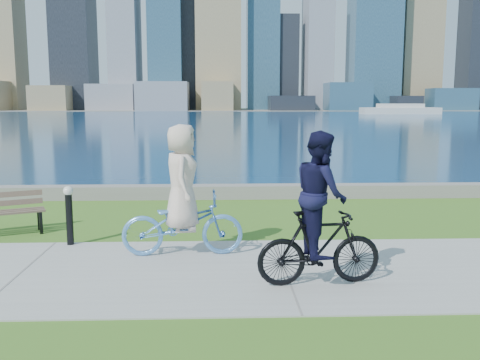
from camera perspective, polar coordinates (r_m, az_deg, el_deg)
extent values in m
plane|color=#376219|center=(8.33, 4.80, -9.69)|extent=(320.00, 320.00, 0.00)
cube|color=#959591|center=(8.32, 4.80, -9.62)|extent=(80.00, 3.50, 0.02)
cube|color=slate|center=(14.29, 1.82, -1.23)|extent=(90.00, 0.50, 0.35)
cube|color=navy|center=(79.90, -1.46, 6.69)|extent=(320.00, 131.00, 0.01)
cube|color=gray|center=(137.87, -1.76, 7.49)|extent=(320.00, 30.00, 0.12)
cube|color=#877553|center=(133.90, -19.49, 8.21)|extent=(8.81, 7.68, 5.86)
cube|color=slate|center=(133.05, -13.56, 8.56)|extent=(11.27, 6.54, 6.30)
cube|color=slate|center=(128.13, -8.23, 8.81)|extent=(11.94, 9.28, 6.74)
cube|color=#877553|center=(127.45, -2.42, 8.91)|extent=(7.35, 7.44, 6.81)
cube|color=black|center=(129.33, 5.44, 8.15)|extent=(10.44, 7.93, 3.57)
cube|color=navy|center=(131.55, 11.32, 8.69)|extent=(10.20, 9.68, 6.59)
cube|color=black|center=(136.35, 17.09, 7.83)|extent=(6.33, 8.96, 3.53)
cube|color=navy|center=(139.11, 21.61, 7.98)|extent=(10.63, 6.48, 5.32)
cube|color=#877553|center=(147.92, -23.69, 14.31)|extent=(6.86, 9.28, 38.45)
cube|color=slate|center=(139.46, -12.30, 17.75)|extent=(6.70, 11.13, 50.69)
cube|color=navy|center=(136.79, -7.96, 14.73)|extent=(8.11, 8.41, 35.00)
cube|color=#877553|center=(137.07, -2.35, 15.76)|extent=(11.06, 8.87, 39.64)
cube|color=black|center=(140.28, 4.86, 12.30)|extent=(6.11, 6.69, 23.67)
cube|color=slate|center=(140.00, 8.26, 13.50)|extent=(6.40, 11.60, 29.77)
cube|color=navy|center=(141.26, 14.11, 14.60)|extent=(11.67, 9.90, 36.18)
cube|color=#877553|center=(147.64, 18.61, 14.50)|extent=(9.81, 8.04, 38.01)
cube|color=black|center=(151.24, 24.20, 12.18)|extent=(8.76, 8.06, 28.23)
cube|color=silver|center=(102.59, 16.69, 7.08)|extent=(14.07, 4.02, 1.21)
cube|color=silver|center=(102.57, 16.71, 7.61)|extent=(8.04, 3.02, 0.70)
cube|color=black|center=(11.18, -20.46, -4.30)|extent=(0.08, 0.08, 0.44)
cube|color=black|center=(11.52, -20.65, -3.94)|extent=(0.08, 0.08, 0.44)
cube|color=brown|center=(11.09, -24.04, -3.34)|extent=(1.46, 0.73, 0.04)
cube|color=brown|center=(11.24, -24.08, -3.19)|extent=(1.46, 0.73, 0.04)
cube|color=brown|center=(11.40, -24.11, -3.04)|extent=(1.46, 0.73, 0.04)
cube|color=brown|center=(11.49, -24.18, -2.31)|extent=(1.45, 0.70, 0.11)
cube|color=brown|center=(11.49, -24.23, -1.48)|extent=(1.45, 0.70, 0.11)
cylinder|color=black|center=(10.06, -17.73, -4.02)|extent=(0.12, 0.12, 0.96)
sphere|color=silver|center=(9.97, -17.86, -1.12)|extent=(0.18, 0.18, 0.18)
imported|color=#5D9DE3|center=(9.01, -6.15, -4.67)|extent=(0.81, 2.05, 1.06)
imported|color=silver|center=(8.86, -6.23, 0.26)|extent=(0.61, 0.90, 1.76)
imported|color=black|center=(7.62, 8.46, -7.15)|extent=(0.70, 1.81, 1.06)
imported|color=black|center=(7.45, 8.59, -1.45)|extent=(0.73, 0.90, 1.74)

